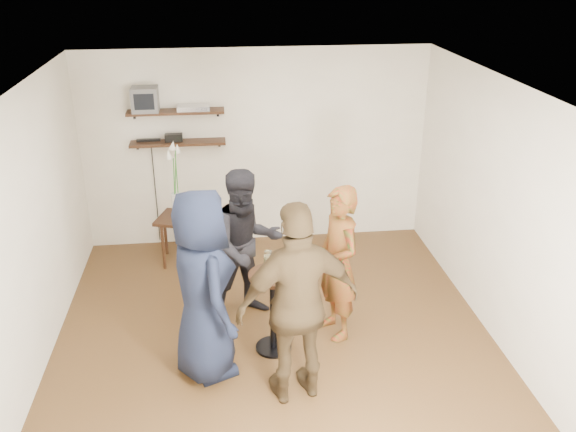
{
  "coord_description": "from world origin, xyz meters",
  "views": [
    {
      "loc": [
        -0.48,
        -5.17,
        3.73
      ],
      "look_at": [
        0.17,
        0.4,
        1.24
      ],
      "focal_mm": 38.0,
      "sensor_mm": 36.0,
      "label": 1
    }
  ],
  "objects_px": {
    "crt_monitor": "(145,99)",
    "person_brown": "(299,305)",
    "person_dark": "(246,245)",
    "person_navy": "(202,286)",
    "dvd_deck": "(194,107)",
    "person_plaid": "(338,263)",
    "drinks_table": "(273,301)",
    "radio": "(174,138)",
    "side_table": "(179,224)"
  },
  "relations": [
    {
      "from": "drinks_table",
      "to": "person_brown",
      "type": "relative_size",
      "value": 0.46
    },
    {
      "from": "radio",
      "to": "person_plaid",
      "type": "height_order",
      "value": "person_plaid"
    },
    {
      "from": "dvd_deck",
      "to": "person_dark",
      "type": "relative_size",
      "value": 0.24
    },
    {
      "from": "radio",
      "to": "person_navy",
      "type": "distance_m",
      "value": 2.81
    },
    {
      "from": "drinks_table",
      "to": "person_dark",
      "type": "bearing_deg",
      "value": 107.7
    },
    {
      "from": "radio",
      "to": "person_plaid",
      "type": "bearing_deg",
      "value": -53.0
    },
    {
      "from": "dvd_deck",
      "to": "crt_monitor",
      "type": "bearing_deg",
      "value": 180.0
    },
    {
      "from": "dvd_deck",
      "to": "person_dark",
      "type": "distance_m",
      "value": 2.14
    },
    {
      "from": "radio",
      "to": "drinks_table",
      "type": "height_order",
      "value": "radio"
    },
    {
      "from": "person_plaid",
      "to": "person_brown",
      "type": "relative_size",
      "value": 0.87
    },
    {
      "from": "dvd_deck",
      "to": "person_brown",
      "type": "xyz_separation_m",
      "value": [
        0.9,
        -3.16,
        -0.96
      ]
    },
    {
      "from": "side_table",
      "to": "person_brown",
      "type": "relative_size",
      "value": 0.34
    },
    {
      "from": "radio",
      "to": "person_plaid",
      "type": "relative_size",
      "value": 0.13
    },
    {
      "from": "person_dark",
      "to": "person_navy",
      "type": "height_order",
      "value": "person_navy"
    },
    {
      "from": "crt_monitor",
      "to": "radio",
      "type": "xyz_separation_m",
      "value": [
        0.31,
        0.0,
        -0.5
      ]
    },
    {
      "from": "drinks_table",
      "to": "person_dark",
      "type": "relative_size",
      "value": 0.51
    },
    {
      "from": "dvd_deck",
      "to": "drinks_table",
      "type": "relative_size",
      "value": 0.46
    },
    {
      "from": "drinks_table",
      "to": "person_plaid",
      "type": "distance_m",
      "value": 0.76
    },
    {
      "from": "crt_monitor",
      "to": "side_table",
      "type": "height_order",
      "value": "crt_monitor"
    },
    {
      "from": "crt_monitor",
      "to": "person_brown",
      "type": "distance_m",
      "value": 3.65
    },
    {
      "from": "person_dark",
      "to": "drinks_table",
      "type": "bearing_deg",
      "value": -90.0
    },
    {
      "from": "radio",
      "to": "person_brown",
      "type": "relative_size",
      "value": 0.12
    },
    {
      "from": "crt_monitor",
      "to": "person_dark",
      "type": "relative_size",
      "value": 0.19
    },
    {
      "from": "person_navy",
      "to": "drinks_table",
      "type": "bearing_deg",
      "value": -90.0
    },
    {
      "from": "radio",
      "to": "person_dark",
      "type": "height_order",
      "value": "person_dark"
    },
    {
      "from": "dvd_deck",
      "to": "person_dark",
      "type": "bearing_deg",
      "value": -73.49
    },
    {
      "from": "crt_monitor",
      "to": "side_table",
      "type": "xyz_separation_m",
      "value": [
        0.32,
        -0.43,
        -1.51
      ]
    },
    {
      "from": "dvd_deck",
      "to": "person_plaid",
      "type": "relative_size",
      "value": 0.24
    },
    {
      "from": "person_plaid",
      "to": "person_navy",
      "type": "bearing_deg",
      "value": -88.04
    },
    {
      "from": "side_table",
      "to": "person_dark",
      "type": "distance_m",
      "value": 1.6
    },
    {
      "from": "drinks_table",
      "to": "person_plaid",
      "type": "height_order",
      "value": "person_plaid"
    },
    {
      "from": "dvd_deck",
      "to": "person_navy",
      "type": "xyz_separation_m",
      "value": [
        0.08,
        -2.72,
        -0.98
      ]
    },
    {
      "from": "drinks_table",
      "to": "person_plaid",
      "type": "bearing_deg",
      "value": 17.33
    },
    {
      "from": "radio",
      "to": "person_navy",
      "type": "relative_size",
      "value": 0.12
    },
    {
      "from": "person_navy",
      "to": "person_brown",
      "type": "height_order",
      "value": "person_brown"
    },
    {
      "from": "crt_monitor",
      "to": "person_dark",
      "type": "xyz_separation_m",
      "value": [
        1.11,
        -1.79,
        -1.18
      ]
    },
    {
      "from": "side_table",
      "to": "person_navy",
      "type": "distance_m",
      "value": 2.35
    },
    {
      "from": "radio",
      "to": "side_table",
      "type": "bearing_deg",
      "value": -87.8
    },
    {
      "from": "dvd_deck",
      "to": "side_table",
      "type": "bearing_deg",
      "value": -120.8
    },
    {
      "from": "side_table",
      "to": "person_dark",
      "type": "height_order",
      "value": "person_dark"
    },
    {
      "from": "dvd_deck",
      "to": "person_plaid",
      "type": "bearing_deg",
      "value": -57.69
    },
    {
      "from": "person_navy",
      "to": "person_brown",
      "type": "distance_m",
      "value": 0.93
    },
    {
      "from": "dvd_deck",
      "to": "person_brown",
      "type": "distance_m",
      "value": 3.42
    },
    {
      "from": "side_table",
      "to": "person_navy",
      "type": "bearing_deg",
      "value": -81.59
    },
    {
      "from": "radio",
      "to": "person_dark",
      "type": "relative_size",
      "value": 0.13
    },
    {
      "from": "person_plaid",
      "to": "person_brown",
      "type": "bearing_deg",
      "value": -47.33
    },
    {
      "from": "person_navy",
      "to": "side_table",
      "type": "bearing_deg",
      "value": -12.84
    },
    {
      "from": "side_table",
      "to": "person_plaid",
      "type": "bearing_deg",
      "value": -47.33
    },
    {
      "from": "dvd_deck",
      "to": "person_brown",
      "type": "height_order",
      "value": "dvd_deck"
    },
    {
      "from": "radio",
      "to": "drinks_table",
      "type": "distance_m",
      "value": 2.83
    }
  ]
}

